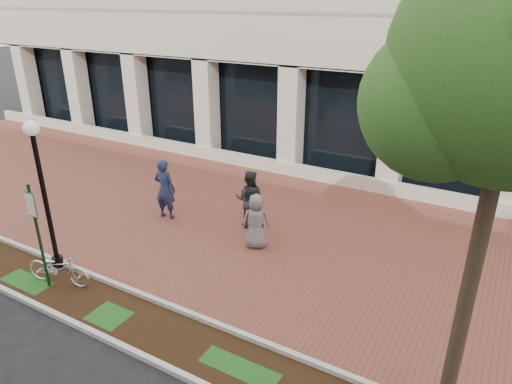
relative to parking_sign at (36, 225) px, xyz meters
The scene contains 11 objects.
ground 6.63m from the parking_sign, 56.06° to the left, with size 120.00×120.00×0.00m, color black.
brick_plaza 6.62m from the parking_sign, 56.06° to the left, with size 40.00×9.00×0.01m, color brown.
planting_strip 3.96m from the parking_sign, ahead, with size 40.00×1.50×0.01m, color black.
curb_plaza_side 4.02m from the parking_sign, 12.82° to the left, with size 40.00×0.12×0.12m, color #B7B7AD.
curb_street_side 3.99m from the parking_sign, 10.87° to the right, with size 40.00×0.12×0.12m, color #B7B7AD.
parking_sign is the anchor object (origin of this frame).
lamppost 1.04m from the parking_sign, 127.16° to the left, with size 0.36×0.36×3.93m.
locked_bicycle 1.28m from the parking_sign, 57.91° to the left, with size 0.59×1.70×0.89m, color silver.
pedestrian_left 4.48m from the parking_sign, 89.72° to the left, with size 0.72×0.47×1.96m, color #1D2849.
pedestrian_mid 5.90m from the parking_sign, 63.19° to the left, with size 0.88×0.69×1.82m, color #26262B.
pedestrian_right 5.52m from the parking_sign, 50.85° to the left, with size 0.78×0.51×1.60m, color slate.
Camera 1 is at (5.47, -10.91, 6.53)m, focal length 32.00 mm.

